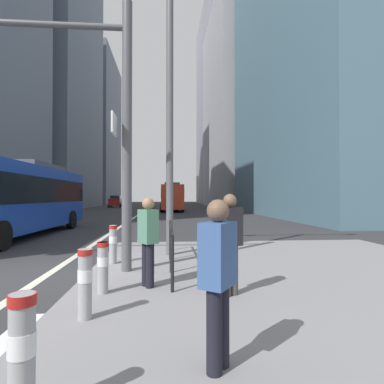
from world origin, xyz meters
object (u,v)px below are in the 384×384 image
bollard_left (85,280)px  pedestrian_far (148,237)px  city_bus_red_receding (172,196)px  bollard_right (103,265)px  bollard_back (113,242)px  street_lamp_post (170,74)px  pedestrian_waiting (230,239)px  car_receding_near (173,201)px  pedestrian_walking (218,276)px  traffic_signal_gantry (26,89)px  car_oncoming_mid (116,201)px  bollard_front (22,353)px  city_bus_blue_oncoming (18,195)px

bollard_left → pedestrian_far: pedestrian_far is taller
city_bus_red_receding → bollard_right: city_bus_red_receding is taller
bollard_back → pedestrian_far: bearing=-64.8°
street_lamp_post → bollard_back: street_lamp_post is taller
pedestrian_far → bollard_right: bearing=-155.5°
bollard_right → pedestrian_waiting: (2.13, -0.28, 0.45)m
car_receding_near → pedestrian_walking: 54.03m
traffic_signal_gantry → pedestrian_waiting: bearing=-24.5°
pedestrian_walking → pedestrian_waiting: bearing=75.5°
city_bus_red_receding → pedestrian_walking: bearing=-90.3°
city_bus_red_receding → traffic_signal_gantry: (-3.71, -32.48, 2.29)m
pedestrian_waiting → pedestrian_walking: bearing=-104.5°
pedestrian_far → city_bus_red_receding: bearing=88.3°
car_oncoming_mid → bollard_front: bearing=-81.8°
car_oncoming_mid → pedestrian_waiting: bearing=-78.8°
bollard_front → pedestrian_waiting: (2.09, 2.79, 0.41)m
car_oncoming_mid → car_receding_near: (9.61, 4.50, 0.00)m
city_bus_blue_oncoming → bollard_right: bearing=-58.6°
street_lamp_post → bollard_front: bearing=-99.8°
bollard_front → bollard_back: 5.48m
traffic_signal_gantry → bollard_back: size_ratio=6.91×
bollard_back → pedestrian_walking: pedestrian_walking is taller
bollard_left → car_oncoming_mid: bearing=98.5°
bollard_right → street_lamp_post: bearing=71.2°
bollard_front → street_lamp_post: bearing=80.2°
traffic_signal_gantry → street_lamp_post: 3.82m
traffic_signal_gantry → bollard_front: bearing=-66.8°
bollard_right → bollard_back: bollard_back is taller
pedestrian_waiting → pedestrian_far: 1.52m
city_bus_blue_oncoming → car_oncoming_mid: city_bus_blue_oncoming is taller
city_bus_red_receding → pedestrian_waiting: bearing=-89.4°
city_bus_blue_oncoming → street_lamp_post: (6.62, -5.48, 3.45)m
city_bus_blue_oncoming → pedestrian_walking: (7.01, -11.39, -0.80)m
street_lamp_post → pedestrian_far: (-0.43, -3.10, -4.24)m
street_lamp_post → bollard_front: 8.06m
city_bus_blue_oncoming → car_oncoming_mid: bearing=92.7°
traffic_signal_gantry → pedestrian_waiting: (4.09, -1.86, -3.04)m
bollard_front → bollard_back: (-0.27, 5.47, -0.01)m
bollard_left → bollard_right: size_ratio=1.08×
bollard_back → car_oncoming_mid: bearing=98.9°
car_receding_near → pedestrian_waiting: size_ratio=2.70×
city_bus_red_receding → bollard_right: 34.12m
street_lamp_post → pedestrian_waiting: (0.96, -3.72, -4.20)m
pedestrian_walking → car_oncoming_mid: bearing=100.1°
bollard_front → traffic_signal_gantry: bearing=113.2°
traffic_signal_gantry → pedestrian_far: traffic_signal_gantry is taller
bollard_left → bollard_back: bearing=93.5°
city_bus_blue_oncoming → pedestrian_waiting: size_ratio=6.63×
bollard_right → pedestrian_waiting: bearing=-7.6°
street_lamp_post → bollard_right: street_lamp_post is taller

